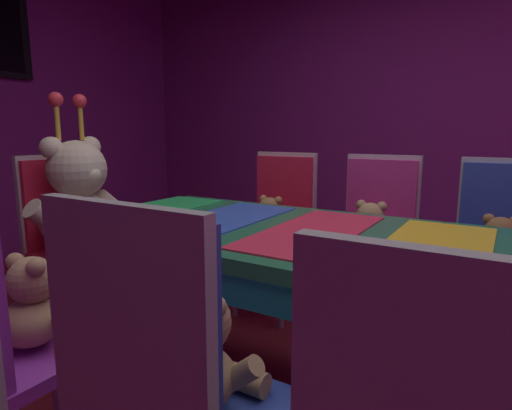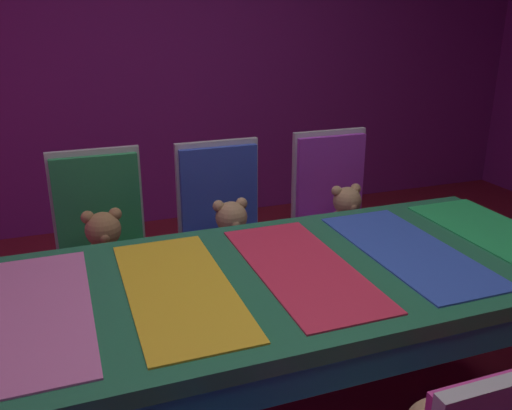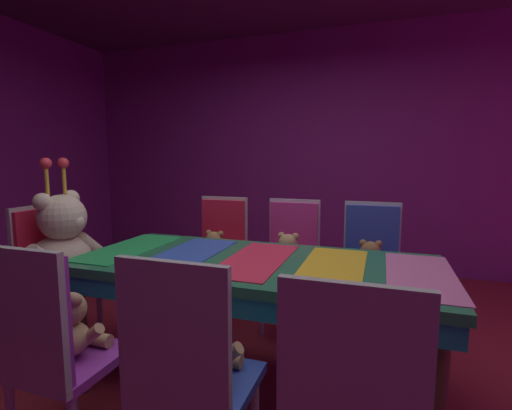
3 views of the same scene
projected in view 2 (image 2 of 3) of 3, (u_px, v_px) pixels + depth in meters
name	position (u px, v px, depth m)	size (l,w,h in m)	color
wall_left	(154.00, 36.00, 3.93)	(0.12, 6.40, 2.80)	#721E72
banquet_table	(301.00, 291.00, 1.88)	(0.90, 2.02, 0.75)	#26724C
chair_left_0	(102.00, 236.00, 2.48)	(0.42, 0.41, 0.98)	#268C4C
teddy_left_0	(105.00, 249.00, 2.35)	(0.25, 0.33, 0.31)	#9E7247
chair_left_1	(223.00, 222.00, 2.64)	(0.42, 0.41, 0.98)	#2D47B2
teddy_left_1	(232.00, 235.00, 2.52)	(0.24, 0.31, 0.30)	tan
chair_left_2	(333.00, 206.00, 2.87)	(0.42, 0.41, 0.98)	purple
teddy_left_2	(347.00, 217.00, 2.75)	(0.24, 0.31, 0.29)	tan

